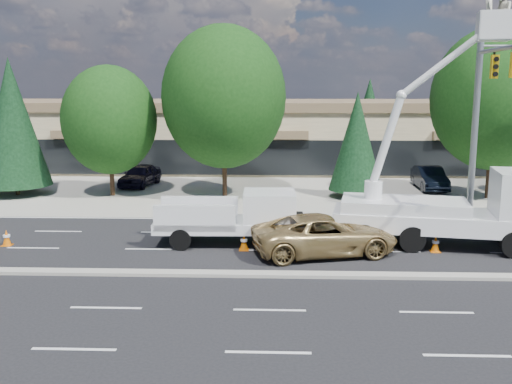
{
  "coord_description": "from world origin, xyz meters",
  "views": [
    {
      "loc": [
        0.18,
        -19.49,
        6.65
      ],
      "look_at": [
        -0.65,
        3.52,
        2.4
      ],
      "focal_mm": 40.0,
      "sensor_mm": 36.0,
      "label": 1
    }
  ],
  "objects_px": {
    "utility_pickup": "(236,222)",
    "minivan": "(325,235)",
    "signal_mast": "(494,100)",
    "bucket_truck": "(456,196)"
  },
  "relations": [
    {
      "from": "utility_pickup",
      "to": "minivan",
      "type": "relative_size",
      "value": 1.03
    },
    {
      "from": "signal_mast",
      "to": "utility_pickup",
      "type": "distance_m",
      "value": 12.98
    },
    {
      "from": "signal_mast",
      "to": "bucket_truck",
      "type": "distance_m",
      "value": 5.41
    },
    {
      "from": "utility_pickup",
      "to": "bucket_truck",
      "type": "relative_size",
      "value": 0.57
    },
    {
      "from": "utility_pickup",
      "to": "bucket_truck",
      "type": "height_order",
      "value": "bucket_truck"
    },
    {
      "from": "bucket_truck",
      "to": "minivan",
      "type": "relative_size",
      "value": 1.81
    },
    {
      "from": "signal_mast",
      "to": "utility_pickup",
      "type": "xyz_separation_m",
      "value": [
        -11.58,
        -2.83,
        -5.12
      ]
    },
    {
      "from": "signal_mast",
      "to": "utility_pickup",
      "type": "height_order",
      "value": "signal_mast"
    },
    {
      "from": "utility_pickup",
      "to": "minivan",
      "type": "height_order",
      "value": "utility_pickup"
    },
    {
      "from": "bucket_truck",
      "to": "minivan",
      "type": "xyz_separation_m",
      "value": [
        -5.53,
        -1.29,
        -1.39
      ]
    }
  ]
}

